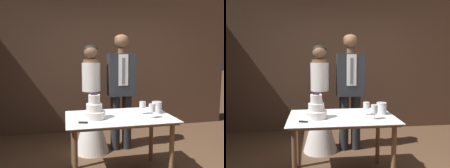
{
  "view_description": "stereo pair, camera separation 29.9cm",
  "coord_description": "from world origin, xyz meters",
  "views": [
    {
      "loc": [
        -0.77,
        -2.16,
        1.47
      ],
      "look_at": [
        -0.14,
        0.75,
        1.12
      ],
      "focal_mm": 35.0,
      "sensor_mm": 36.0,
      "label": 1
    },
    {
      "loc": [
        -0.48,
        -2.2,
        1.47
      ],
      "look_at": [
        -0.14,
        0.75,
        1.12
      ],
      "focal_mm": 35.0,
      "sensor_mm": 36.0,
      "label": 2
    }
  ],
  "objects": [
    {
      "name": "wine_glass_middle",
      "position": [
        0.17,
        0.37,
        0.89
      ],
      "size": [
        0.08,
        0.08,
        0.16
      ],
      "color": "silver",
      "rests_on": "cake_table"
    },
    {
      "name": "bride",
      "position": [
        -0.38,
        1.16,
        0.62
      ],
      "size": [
        0.54,
        0.54,
        1.67
      ],
      "color": "white",
      "rests_on": "ground_plane"
    },
    {
      "name": "hurricane_candle",
      "position": [
        0.37,
        0.39,
        0.84
      ],
      "size": [
        0.13,
        0.13,
        0.15
      ],
      "color": "silver",
      "rests_on": "cake_table"
    },
    {
      "name": "wall_back",
      "position": [
        0.0,
        2.23,
        1.43
      ],
      "size": [
        5.47,
        0.12,
        2.86
      ],
      "primitive_type": "cube",
      "color": "#513828",
      "rests_on": "ground_plane"
    },
    {
      "name": "cake_knife",
      "position": [
        -0.51,
        0.12,
        0.78
      ],
      "size": [
        0.44,
        0.14,
        0.02
      ],
      "rotation": [
        0.0,
        0.0,
        -0.26
      ],
      "color": "silver",
      "rests_on": "cake_table"
    },
    {
      "name": "tiered_cake",
      "position": [
        -0.45,
        0.31,
        0.87
      ],
      "size": [
        0.26,
        0.26,
        0.3
      ],
      "color": "white",
      "rests_on": "cake_table"
    },
    {
      "name": "groom",
      "position": [
        0.1,
        1.16,
        1.04
      ],
      "size": [
        0.42,
        0.25,
        1.83
      ],
      "color": "#282B30",
      "rests_on": "ground_plane"
    },
    {
      "name": "wine_glass_near",
      "position": [
        0.21,
        0.18,
        0.88
      ],
      "size": [
        0.08,
        0.08,
        0.17
      ],
      "color": "silver",
      "rests_on": "cake_table"
    },
    {
      "name": "cake_table",
      "position": [
        -0.14,
        0.34,
        0.67
      ],
      "size": [
        1.27,
        0.79,
        0.77
      ],
      "color": "brown",
      "rests_on": "ground_plane"
    }
  ]
}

